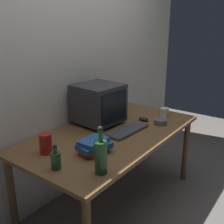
# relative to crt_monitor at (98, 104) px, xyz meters

# --- Properties ---
(ground_plane) EXTENTS (6.00, 6.00, 0.00)m
(ground_plane) POSITION_rel_crt_monitor_xyz_m (-0.09, -0.22, -0.90)
(ground_plane) COLOR slate
(back_wall) EXTENTS (4.00, 0.08, 2.50)m
(back_wall) POSITION_rel_crt_monitor_xyz_m (-0.09, 0.28, 0.35)
(back_wall) COLOR silver
(back_wall) RESTS_ON ground
(desk) EXTENTS (1.66, 0.89, 0.71)m
(desk) POSITION_rel_crt_monitor_xyz_m (-0.09, -0.22, -0.26)
(desk) COLOR brown
(desk) RESTS_ON ground
(crt_monitor) EXTENTS (0.41, 0.42, 0.37)m
(crt_monitor) POSITION_rel_crt_monitor_xyz_m (0.00, 0.00, 0.00)
(crt_monitor) COLOR #333338
(crt_monitor) RESTS_ON desk
(keyboard) EXTENTS (0.43, 0.18, 0.02)m
(keyboard) POSITION_rel_crt_monitor_xyz_m (-0.01, -0.33, -0.18)
(keyboard) COLOR #3F3F47
(keyboard) RESTS_ON desk
(computer_mouse) EXTENTS (0.07, 0.10, 0.04)m
(computer_mouse) POSITION_rel_crt_monitor_xyz_m (0.31, -0.30, -0.17)
(computer_mouse) COLOR black
(computer_mouse) RESTS_ON desk
(bottle_tall) EXTENTS (0.08, 0.08, 0.31)m
(bottle_tall) POSITION_rel_crt_monitor_xyz_m (-0.66, -0.56, -0.08)
(bottle_tall) COLOR #1E4C23
(bottle_tall) RESTS_ON desk
(bottle_short) EXTENTS (0.06, 0.06, 0.17)m
(bottle_short) POSITION_rel_crt_monitor_xyz_m (-0.80, -0.30, -0.13)
(bottle_short) COLOR #1E4C23
(bottle_short) RESTS_ON desk
(book_stack) EXTENTS (0.26, 0.20, 0.11)m
(book_stack) POSITION_rel_crt_monitor_xyz_m (-0.48, -0.35, -0.14)
(book_stack) COLOR red
(book_stack) RESTS_ON desk
(mug) EXTENTS (0.12, 0.08, 0.09)m
(mug) POSITION_rel_crt_monitor_xyz_m (0.54, -0.40, -0.15)
(mug) COLOR white
(mug) RESTS_ON desk
(cd_spindle) EXTENTS (0.12, 0.12, 0.04)m
(cd_spindle) POSITION_rel_crt_monitor_xyz_m (0.33, -0.47, -0.17)
(cd_spindle) COLOR #595B66
(cd_spindle) RESTS_ON desk
(metal_canister) EXTENTS (0.09, 0.09, 0.15)m
(metal_canister) POSITION_rel_crt_monitor_xyz_m (-0.69, -0.08, -0.12)
(metal_canister) COLOR #A51E19
(metal_canister) RESTS_ON desk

